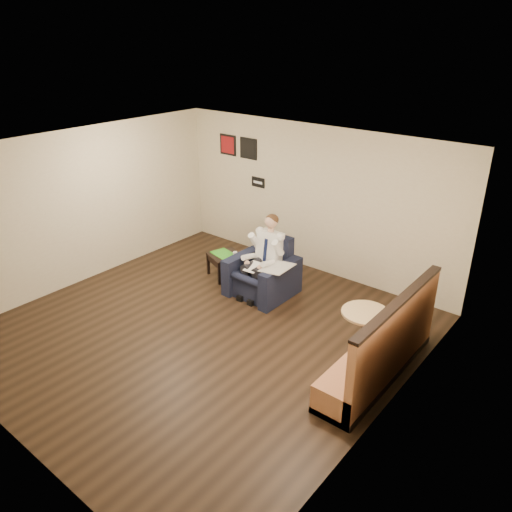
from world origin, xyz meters
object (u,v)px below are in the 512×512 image
Objects in this scene: smartphone at (234,253)px; side_table at (225,265)px; banquette at (379,336)px; green_folder at (223,254)px; armchair at (262,268)px; cafe_table at (363,337)px; coffee_mug at (235,254)px; seated_man at (257,261)px.

side_table is at bearing -97.35° from smartphone.
banquette reaches higher than smartphone.
green_folder is 0.20m from smartphone.
smartphone is (0.14, 0.14, -0.00)m from green_folder.
armchair reaches higher than cafe_table.
green_folder is 0.26m from coffee_mug.
smartphone reaches higher than side_table.
smartphone is (-0.85, 0.22, -0.04)m from armchair.
armchair is 2.26× the size of green_folder.
banquette is at bearing -14.39° from seated_man.
banquette is 2.95× the size of cafe_table.
banquette reaches higher than armchair.
side_table is 3.74m from banquette.
seated_man is 9.65× the size of smartphone.
cafe_table reaches higher than side_table.
seated_man is 1.09m from side_table.
green_folder is at bearing 166.98° from cafe_table.
side_table is 0.35m from coffee_mug.
coffee_mug is at bearing 164.27° from banquette.
coffee_mug is (0.25, 0.05, 0.04)m from green_folder.
cafe_table is at bearing -13.02° from green_folder.
seated_man is 14.22× the size of coffee_mug.
seated_man reaches higher than smartphone.
smartphone is at bearing 157.76° from seated_man.
armchair is 1.00m from green_folder.
green_folder is 0.55× the size of cafe_table.
banquette reaches higher than green_folder.
side_table is 0.29m from smartphone.
coffee_mug is at bearing 165.08° from cafe_table.
green_folder reaches higher than side_table.
armchair is 1.00m from side_table.
smartphone is at bearing 50.68° from side_table.
banquette reaches higher than cafe_table.
seated_man reaches higher than side_table.
side_table is 5.79× the size of coffee_mug.
armchair reaches higher than green_folder.
seated_man is 0.95m from smartphone.
green_folder is 0.19× the size of banquette.
banquette is (3.60, -0.91, 0.39)m from side_table.
armchair is at bearing 17.36° from smartphone.
green_folder is at bearing -103.96° from smartphone.
cafe_table is (-0.29, 0.13, -0.21)m from banquette.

